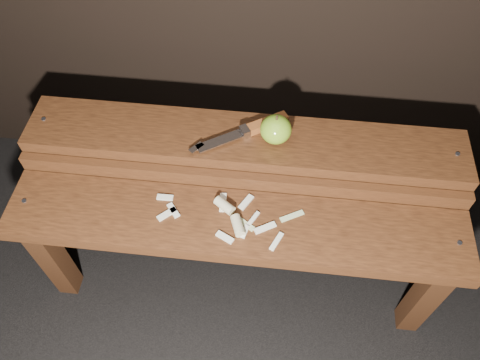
# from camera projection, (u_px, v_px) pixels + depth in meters

# --- Properties ---
(ground) EXTENTS (60.00, 60.00, 0.00)m
(ground) POSITION_uv_depth(u_px,v_px,m) (238.00, 273.00, 1.56)
(ground) COLOR black
(bench_front_tier) EXTENTS (1.20, 0.20, 0.42)m
(bench_front_tier) POSITION_uv_depth(u_px,v_px,m) (235.00, 238.00, 1.24)
(bench_front_tier) COLOR #331A0C
(bench_front_tier) RESTS_ON ground
(bench_rear_tier) EXTENTS (1.20, 0.21, 0.50)m
(bench_rear_tier) POSITION_uv_depth(u_px,v_px,m) (244.00, 158.00, 1.32)
(bench_rear_tier) COLOR #331A0C
(bench_rear_tier) RESTS_ON ground
(apple) EXTENTS (0.08, 0.08, 0.09)m
(apple) POSITION_uv_depth(u_px,v_px,m) (276.00, 129.00, 1.22)
(apple) COLOR olive
(apple) RESTS_ON bench_rear_tier
(knife) EXTENTS (0.25, 0.17, 0.03)m
(knife) POSITION_uv_depth(u_px,v_px,m) (255.00, 128.00, 1.26)
(knife) COLOR brown
(knife) RESTS_ON bench_rear_tier
(apple_scraps) EXTENTS (0.39, 0.16, 0.03)m
(apple_scraps) POSITION_uv_depth(u_px,v_px,m) (230.00, 216.00, 1.19)
(apple_scraps) COLOR beige
(apple_scraps) RESTS_ON bench_front_tier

